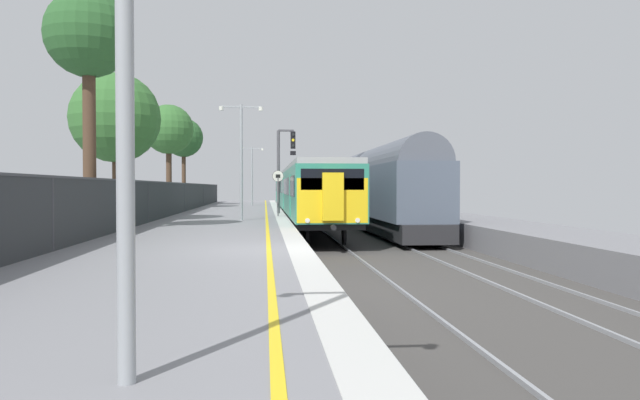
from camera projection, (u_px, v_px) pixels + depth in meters
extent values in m
cube|color=gray|center=(179.00, 271.00, 14.50)|extent=(6.40, 110.00, 1.00)
cube|color=silver|center=(299.00, 249.00, 14.76)|extent=(0.60, 110.00, 0.01)
cube|color=yellow|center=(269.00, 249.00, 14.69)|extent=(0.12, 110.00, 0.01)
cube|color=#423F3D|center=(527.00, 290.00, 15.31)|extent=(11.00, 110.00, 0.20)
cube|color=gray|center=(339.00, 288.00, 14.87)|extent=(0.07, 110.00, 0.08)
cube|color=gray|center=(396.00, 287.00, 15.00)|extent=(0.07, 110.00, 0.08)
cube|color=gray|center=(496.00, 285.00, 15.24)|extent=(0.07, 110.00, 0.08)
cube|color=gray|center=(550.00, 284.00, 15.37)|extent=(0.07, 110.00, 0.08)
cube|color=#2D846B|center=(312.00, 192.00, 32.27)|extent=(2.80, 19.32, 2.30)
cube|color=black|center=(312.00, 216.00, 32.30)|extent=(2.64, 18.72, 0.25)
cube|color=#999E9E|center=(312.00, 168.00, 32.25)|extent=(2.68, 19.32, 0.24)
cube|color=black|center=(286.00, 186.00, 32.14)|extent=(0.02, 17.72, 0.84)
cube|color=teal|center=(290.00, 195.00, 27.33)|extent=(0.03, 1.10, 1.90)
cube|color=teal|center=(283.00, 193.00, 36.95)|extent=(0.03, 1.10, 1.90)
cylinder|color=black|center=(307.00, 235.00, 25.21)|extent=(0.12, 0.84, 0.84)
cylinder|color=black|center=(344.00, 235.00, 25.35)|extent=(0.12, 0.84, 0.84)
cylinder|color=black|center=(292.00, 218.00, 39.27)|extent=(0.12, 0.84, 0.84)
cylinder|color=black|center=(316.00, 218.00, 39.41)|extent=(0.12, 0.84, 0.84)
cube|color=#2D846B|center=(294.00, 190.00, 52.11)|extent=(2.80, 19.32, 2.30)
cube|color=black|center=(294.00, 205.00, 52.14)|extent=(2.64, 18.72, 0.25)
cube|color=#999E9E|center=(294.00, 176.00, 52.08)|extent=(2.68, 19.32, 0.24)
cube|color=black|center=(278.00, 187.00, 51.97)|extent=(0.02, 17.72, 0.84)
cube|color=teal|center=(279.00, 192.00, 47.17)|extent=(0.03, 1.10, 1.90)
cube|color=teal|center=(277.00, 191.00, 56.79)|extent=(0.03, 1.10, 1.90)
cylinder|color=black|center=(288.00, 214.00, 45.04)|extent=(0.12, 0.84, 0.84)
cylinder|color=black|center=(309.00, 214.00, 45.19)|extent=(0.12, 0.84, 0.84)
cylinder|color=black|center=(283.00, 208.00, 59.11)|extent=(0.12, 0.84, 0.84)
cylinder|color=black|center=(299.00, 208.00, 59.25)|extent=(0.12, 0.84, 0.84)
cube|color=yellow|center=(332.00, 201.00, 22.70)|extent=(2.70, 0.10, 1.70)
cube|color=black|center=(332.00, 179.00, 22.67)|extent=(2.40, 0.08, 0.80)
cube|color=yellow|center=(333.00, 197.00, 22.55)|extent=(0.80, 0.24, 1.80)
cylinder|color=white|center=(307.00, 221.00, 22.57)|extent=(0.18, 0.06, 0.18)
cylinder|color=white|center=(358.00, 220.00, 22.74)|extent=(0.18, 0.06, 0.18)
cylinder|color=black|center=(333.00, 227.00, 22.43)|extent=(0.20, 0.35, 0.20)
cube|color=black|center=(294.00, 173.00, 52.08)|extent=(0.60, 0.90, 0.20)
cube|color=#232326|center=(396.00, 225.00, 30.01)|extent=(2.30, 12.54, 0.79)
cube|color=#4C5666|center=(396.00, 192.00, 29.98)|extent=(2.60, 11.74, 2.57)
cylinder|color=#515660|center=(397.00, 166.00, 29.95)|extent=(2.39, 11.34, 2.39)
cylinder|color=black|center=(400.00, 235.00, 25.69)|extent=(0.12, 0.84, 0.84)
cylinder|color=black|center=(436.00, 234.00, 25.84)|extent=(0.12, 0.84, 0.84)
cylinder|color=black|center=(367.00, 223.00, 34.20)|extent=(0.12, 0.84, 0.84)
cylinder|color=black|center=(394.00, 223.00, 34.34)|extent=(0.12, 0.84, 0.84)
cube|color=#232326|center=(356.00, 214.00, 43.29)|extent=(2.30, 12.54, 0.79)
cube|color=#4C5666|center=(356.00, 190.00, 43.26)|extent=(2.60, 11.74, 2.57)
cylinder|color=#515660|center=(356.00, 172.00, 43.23)|extent=(2.39, 11.34, 2.39)
cylinder|color=black|center=(354.00, 218.00, 38.97)|extent=(0.12, 0.84, 0.84)
cylinder|color=black|center=(378.00, 218.00, 39.12)|extent=(0.12, 0.84, 0.84)
cylinder|color=black|center=(338.00, 213.00, 47.48)|extent=(0.12, 0.84, 0.84)
cylinder|color=black|center=(358.00, 213.00, 47.62)|extent=(0.12, 0.84, 0.84)
cube|color=#232326|center=(335.00, 207.00, 56.57)|extent=(2.30, 12.54, 0.79)
cube|color=#4C5666|center=(335.00, 190.00, 56.54)|extent=(2.60, 11.74, 2.57)
cylinder|color=#515660|center=(335.00, 176.00, 56.51)|extent=(2.39, 11.34, 2.39)
cylinder|color=black|center=(331.00, 211.00, 52.25)|extent=(0.12, 0.84, 0.84)
cylinder|color=black|center=(349.00, 211.00, 52.40)|extent=(0.12, 0.84, 0.84)
cylinder|color=black|center=(322.00, 207.00, 60.75)|extent=(0.12, 0.84, 0.84)
cylinder|color=black|center=(337.00, 207.00, 60.90)|extent=(0.12, 0.84, 0.84)
cube|color=#232326|center=(321.00, 204.00, 69.85)|extent=(2.30, 12.54, 0.79)
cube|color=#4C5666|center=(321.00, 189.00, 69.82)|extent=(2.60, 11.74, 2.57)
cylinder|color=#515660|center=(321.00, 178.00, 69.79)|extent=(2.39, 11.34, 2.39)
cylinder|color=black|center=(318.00, 206.00, 65.53)|extent=(0.12, 0.84, 0.84)
cylinder|color=black|center=(332.00, 206.00, 65.68)|extent=(0.12, 0.84, 0.84)
cylinder|color=black|center=(312.00, 204.00, 74.03)|extent=(0.12, 0.84, 0.84)
cylinder|color=black|center=(324.00, 204.00, 74.18)|extent=(0.12, 0.84, 0.84)
cylinder|color=#47474C|center=(278.00, 172.00, 34.93)|extent=(0.18, 0.18, 4.81)
cube|color=#47474C|center=(286.00, 131.00, 34.92)|extent=(0.90, 0.12, 0.12)
cube|color=black|center=(293.00, 140.00, 34.97)|extent=(0.28, 0.20, 1.00)
cylinder|color=black|center=(293.00, 134.00, 34.84)|extent=(0.16, 0.04, 0.16)
cylinder|color=yellow|center=(293.00, 140.00, 34.85)|extent=(0.16, 0.04, 0.16)
cylinder|color=black|center=(293.00, 146.00, 34.86)|extent=(0.16, 0.04, 0.16)
cube|color=black|center=(293.00, 153.00, 34.98)|extent=(0.32, 0.16, 0.24)
cylinder|color=#59595B|center=(278.00, 197.00, 31.48)|extent=(0.08, 0.08, 2.05)
cylinder|color=black|center=(278.00, 176.00, 31.46)|extent=(0.59, 0.02, 0.59)
cylinder|color=silver|center=(278.00, 176.00, 31.45)|extent=(0.56, 0.02, 0.56)
cube|color=black|center=(278.00, 176.00, 31.43)|extent=(0.24, 0.01, 0.18)
cylinder|color=#93999E|center=(125.00, 71.00, 4.60)|extent=(0.14, 0.14, 4.81)
cylinder|color=#93999E|center=(241.00, 163.00, 27.57)|extent=(0.14, 0.14, 5.30)
cube|color=#93999E|center=(251.00, 107.00, 27.55)|extent=(0.90, 0.08, 0.08)
cylinder|color=silver|center=(261.00, 109.00, 27.60)|extent=(0.20, 0.20, 0.18)
cube|color=#93999E|center=(231.00, 107.00, 27.47)|extent=(0.90, 0.08, 0.08)
cylinder|color=silver|center=(221.00, 108.00, 27.43)|extent=(0.20, 0.20, 0.18)
cylinder|color=#93999E|center=(252.00, 176.00, 50.54)|extent=(0.14, 0.14, 4.89)
cube|color=#93999E|center=(257.00, 148.00, 50.53)|extent=(0.90, 0.08, 0.08)
cylinder|color=silver|center=(263.00, 149.00, 50.57)|extent=(0.20, 0.20, 0.18)
cube|color=#93999E|center=(246.00, 148.00, 50.45)|extent=(0.90, 0.08, 0.08)
cylinder|color=silver|center=(241.00, 149.00, 50.41)|extent=(0.20, 0.20, 0.18)
cube|color=#282B2D|center=(52.00, 214.00, 14.20)|extent=(0.03, 99.00, 1.77)
cube|color=#38383D|center=(52.00, 177.00, 14.18)|extent=(0.06, 99.00, 0.06)
cylinder|color=#38383D|center=(52.00, 214.00, 14.20)|extent=(0.07, 0.07, 1.77)
cylinder|color=#38383D|center=(148.00, 202.00, 25.84)|extent=(0.07, 0.07, 1.77)
cylinder|color=#38383D|center=(184.00, 197.00, 37.47)|extent=(0.07, 0.07, 1.77)
cylinder|color=#38383D|center=(203.00, 195.00, 49.11)|extent=(0.07, 0.07, 1.77)
cylinder|color=#38383D|center=(215.00, 194.00, 60.75)|extent=(0.07, 0.07, 1.77)
cylinder|color=#473323|center=(116.00, 182.00, 26.66)|extent=(0.30, 0.30, 3.51)
sphere|color=#33662D|center=(115.00, 118.00, 26.60)|extent=(3.96, 3.96, 3.96)
sphere|color=#33662D|center=(126.00, 130.00, 27.16)|extent=(2.22, 2.22, 2.22)
cylinder|color=#473323|center=(184.00, 177.00, 50.66)|extent=(0.34, 0.34, 4.81)
sphere|color=#285628|center=(184.00, 138.00, 50.60)|extent=(3.26, 3.26, 3.26)
sphere|color=#285628|center=(184.00, 143.00, 50.89)|extent=(2.45, 2.45, 2.45)
cylinder|color=#473323|center=(89.00, 145.00, 20.32)|extent=(0.43, 0.43, 5.88)
sphere|color=#285628|center=(89.00, 34.00, 20.24)|extent=(2.91, 2.91, 2.91)
sphere|color=#285628|center=(93.00, 45.00, 20.24)|extent=(1.75, 1.75, 1.75)
cylinder|color=#473323|center=(169.00, 176.00, 43.60)|extent=(0.40, 0.40, 4.73)
sphere|color=#33662D|center=(169.00, 129.00, 43.53)|extent=(3.58, 3.58, 3.58)
sphere|color=#33662D|center=(160.00, 135.00, 43.12)|extent=(2.13, 2.13, 2.13)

